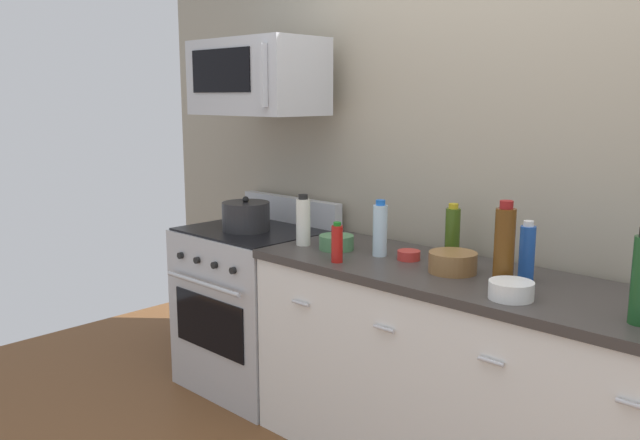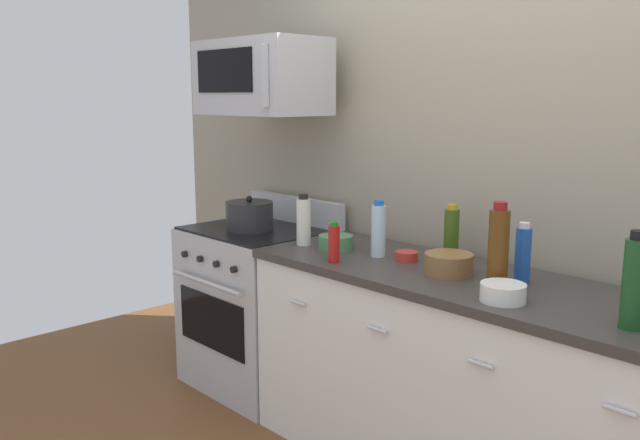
{
  "view_description": "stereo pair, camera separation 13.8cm",
  "coord_description": "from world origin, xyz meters",
  "px_view_note": "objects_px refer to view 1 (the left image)",
  "views": [
    {
      "loc": [
        1.33,
        -2.33,
        1.65
      ],
      "look_at": [
        -0.86,
        -0.05,
        1.05
      ],
      "focal_mm": 36.92,
      "sensor_mm": 36.0,
      "label": 1
    },
    {
      "loc": [
        1.43,
        -2.24,
        1.65
      ],
      "look_at": [
        -0.86,
        -0.05,
        1.05
      ],
      "focal_mm": 36.92,
      "sensor_mm": 36.0,
      "label": 2
    }
  ],
  "objects_px": {
    "bottle_hot_sauce_red": "(337,243)",
    "range_oven": "(255,307)",
    "bottle_vinegar_white": "(303,221)",
    "bowl_green_glaze": "(336,242)",
    "bottle_soda_blue": "(527,252)",
    "bowl_wooden_salad": "(453,262)",
    "bowl_white_ceramic": "(511,290)",
    "bottle_olive_oil": "(453,232)",
    "microwave": "(257,77)",
    "stockpot": "(246,216)",
    "bottle_wine_amber": "(504,247)",
    "bottle_water_clear": "(380,229)",
    "bowl_red_small": "(409,255)"
  },
  "relations": [
    {
      "from": "bottle_soda_blue",
      "to": "bottle_olive_oil",
      "type": "distance_m",
      "value": 0.44
    },
    {
      "from": "range_oven",
      "to": "bowl_green_glaze",
      "type": "xyz_separation_m",
      "value": [
        0.66,
        -0.04,
        0.49
      ]
    },
    {
      "from": "bottle_water_clear",
      "to": "bowl_white_ceramic",
      "type": "distance_m",
      "value": 0.79
    },
    {
      "from": "bowl_white_ceramic",
      "to": "bottle_vinegar_white",
      "type": "bearing_deg",
      "value": 175.17
    },
    {
      "from": "bottle_vinegar_white",
      "to": "bottle_wine_amber",
      "type": "relative_size",
      "value": 0.75
    },
    {
      "from": "bottle_vinegar_white",
      "to": "bottle_hot_sauce_red",
      "type": "xyz_separation_m",
      "value": [
        0.35,
        -0.14,
        -0.03
      ]
    },
    {
      "from": "range_oven",
      "to": "bowl_wooden_salad",
      "type": "xyz_separation_m",
      "value": [
        1.3,
        -0.02,
        0.5
      ]
    },
    {
      "from": "bowl_wooden_salad",
      "to": "bowl_green_glaze",
      "type": "height_order",
      "value": "bowl_wooden_salad"
    },
    {
      "from": "stockpot",
      "to": "bottle_hot_sauce_red",
      "type": "bearing_deg",
      "value": -11.56
    },
    {
      "from": "bowl_green_glaze",
      "to": "range_oven",
      "type": "bearing_deg",
      "value": 176.42
    },
    {
      "from": "bottle_hot_sauce_red",
      "to": "bowl_white_ceramic",
      "type": "bearing_deg",
      "value": 2.75
    },
    {
      "from": "range_oven",
      "to": "bowl_white_ceramic",
      "type": "height_order",
      "value": "range_oven"
    },
    {
      "from": "bottle_olive_oil",
      "to": "range_oven",
      "type": "bearing_deg",
      "value": -169.87
    },
    {
      "from": "bottle_water_clear",
      "to": "stockpot",
      "type": "xyz_separation_m",
      "value": [
        -0.89,
        -0.06,
        -0.04
      ]
    },
    {
      "from": "bottle_olive_oil",
      "to": "bottle_hot_sauce_red",
      "type": "height_order",
      "value": "bottle_olive_oil"
    },
    {
      "from": "bottle_vinegar_white",
      "to": "bowl_green_glaze",
      "type": "xyz_separation_m",
      "value": [
        0.18,
        0.04,
        -0.08
      ]
    },
    {
      "from": "bottle_vinegar_white",
      "to": "bottle_water_clear",
      "type": "bearing_deg",
      "value": 11.9
    },
    {
      "from": "bottle_soda_blue",
      "to": "bowl_white_ceramic",
      "type": "bearing_deg",
      "value": -73.93
    },
    {
      "from": "bowl_white_ceramic",
      "to": "bottle_hot_sauce_red",
      "type": "bearing_deg",
      "value": -177.25
    },
    {
      "from": "bottle_water_clear",
      "to": "bottle_wine_amber",
      "type": "bearing_deg",
      "value": -6.09
    },
    {
      "from": "bottle_olive_oil",
      "to": "bottle_hot_sauce_red",
      "type": "distance_m",
      "value": 0.54
    },
    {
      "from": "bowl_red_small",
      "to": "bowl_white_ceramic",
      "type": "relative_size",
      "value": 0.63
    },
    {
      "from": "bottle_soda_blue",
      "to": "stockpot",
      "type": "xyz_separation_m",
      "value": [
        -1.58,
        -0.14,
        -0.03
      ]
    },
    {
      "from": "bottle_hot_sauce_red",
      "to": "bowl_white_ceramic",
      "type": "relative_size",
      "value": 1.11
    },
    {
      "from": "bottle_hot_sauce_red",
      "to": "bottle_water_clear",
      "type": "height_order",
      "value": "bottle_water_clear"
    },
    {
      "from": "bottle_vinegar_white",
      "to": "bowl_green_glaze",
      "type": "bearing_deg",
      "value": 13.03
    },
    {
      "from": "bottle_soda_blue",
      "to": "bottle_vinegar_white",
      "type": "bearing_deg",
      "value": -171.31
    },
    {
      "from": "bowl_green_glaze",
      "to": "bowl_red_small",
      "type": "distance_m",
      "value": 0.38
    },
    {
      "from": "bowl_green_glaze",
      "to": "microwave",
      "type": "bearing_deg",
      "value": 172.59
    },
    {
      "from": "bowl_white_ceramic",
      "to": "stockpot",
      "type": "relative_size",
      "value": 0.63
    },
    {
      "from": "range_oven",
      "to": "microwave",
      "type": "distance_m",
      "value": 1.28
    },
    {
      "from": "bowl_red_small",
      "to": "range_oven",
      "type": "bearing_deg",
      "value": -178.19
    },
    {
      "from": "range_oven",
      "to": "bowl_green_glaze",
      "type": "relative_size",
      "value": 6.35
    },
    {
      "from": "microwave",
      "to": "bottle_olive_oil",
      "type": "distance_m",
      "value": 1.37
    },
    {
      "from": "bottle_olive_oil",
      "to": "bowl_white_ceramic",
      "type": "xyz_separation_m",
      "value": [
        0.5,
        -0.39,
        -0.08
      ]
    },
    {
      "from": "bottle_soda_blue",
      "to": "bottle_olive_oil",
      "type": "xyz_separation_m",
      "value": [
        -0.43,
        0.12,
        0.0
      ]
    },
    {
      "from": "bottle_wine_amber",
      "to": "bowl_wooden_salad",
      "type": "relative_size",
      "value": 1.68
    },
    {
      "from": "bottle_soda_blue",
      "to": "bottle_hot_sauce_red",
      "type": "height_order",
      "value": "bottle_soda_blue"
    },
    {
      "from": "bottle_water_clear",
      "to": "bowl_wooden_salad",
      "type": "height_order",
      "value": "bottle_water_clear"
    },
    {
      "from": "bottle_hot_sauce_red",
      "to": "bottle_water_clear",
      "type": "distance_m",
      "value": 0.24
    },
    {
      "from": "bottle_hot_sauce_red",
      "to": "range_oven",
      "type": "bearing_deg",
      "value": 164.97
    },
    {
      "from": "bottle_hot_sauce_red",
      "to": "bottle_soda_blue",
      "type": "bearing_deg",
      "value": 22.37
    },
    {
      "from": "range_oven",
      "to": "bowl_white_ceramic",
      "type": "xyz_separation_m",
      "value": [
        1.66,
        -0.18,
        0.49
      ]
    },
    {
      "from": "range_oven",
      "to": "stockpot",
      "type": "bearing_deg",
      "value": -90.0
    },
    {
      "from": "bowl_green_glaze",
      "to": "bowl_red_small",
      "type": "xyz_separation_m",
      "value": [
        0.38,
        0.07,
        -0.01
      ]
    },
    {
      "from": "bottle_wine_amber",
      "to": "bowl_green_glaze",
      "type": "bearing_deg",
      "value": 178.34
    },
    {
      "from": "microwave",
      "to": "bottle_olive_oil",
      "type": "relative_size",
      "value": 2.97
    },
    {
      "from": "range_oven",
      "to": "bowl_red_small",
      "type": "xyz_separation_m",
      "value": [
        1.04,
        0.03,
        0.47
      ]
    },
    {
      "from": "microwave",
      "to": "bottle_vinegar_white",
      "type": "bearing_deg",
      "value": -15.1
    },
    {
      "from": "bottle_vinegar_white",
      "to": "bowl_wooden_salad",
      "type": "bearing_deg",
      "value": 4.8
    }
  ]
}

